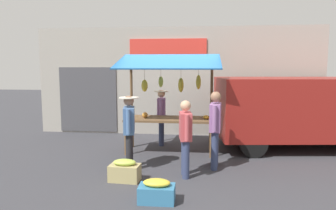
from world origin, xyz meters
TOP-DOWN VIEW (x-y plane):
  - ground_plane at (0.00, 0.00)m, footprint 40.00×40.00m
  - street_backdrop at (0.06, -2.20)m, footprint 9.00×0.30m
  - market_stall at (-0.00, -0.02)m, footprint 2.50×1.46m
  - vendor_with_sunhat at (0.30, -0.75)m, footprint 0.40×0.67m
  - shopper_with_shopping_bag at (0.70, 1.41)m, footprint 0.41×0.67m
  - shopper_with_ponytail at (-0.50, 1.74)m, footprint 0.28×0.66m
  - shopper_in_grey_tee at (-1.10, 1.15)m, footprint 0.27×0.70m
  - parked_van at (-3.29, -0.74)m, footprint 4.59×2.36m
  - produce_crate_near at (-0.11, 2.98)m, footprint 0.58×0.36m
  - produce_crate_side at (0.63, 2.11)m, footprint 0.60×0.38m

SIDE VIEW (x-z plane):
  - ground_plane at x=0.00m, z-range 0.00..0.00m
  - produce_crate_near at x=-0.11m, z-range -0.02..0.36m
  - produce_crate_side at x=0.63m, z-range -0.02..0.41m
  - shopper_with_ponytail at x=-0.50m, z-range 0.10..1.63m
  - vendor_with_sunhat at x=0.30m, z-range 0.13..1.66m
  - shopper_with_shopping_bag at x=0.70m, z-range 0.13..1.71m
  - shopper_in_grey_tee at x=-1.10m, z-range 0.13..1.78m
  - parked_van at x=-3.29m, z-range 0.18..2.06m
  - market_stall at x=0.00m, z-range 0.30..2.79m
  - street_backdrop at x=0.06m, z-range 0.00..3.40m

